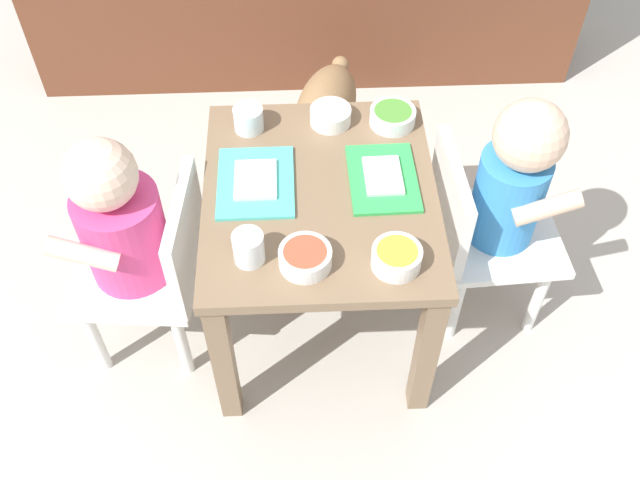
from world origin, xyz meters
name	(u,v)px	position (x,y,z in m)	size (l,w,h in m)	color
ground_plane	(320,313)	(0.00, 0.00, 0.00)	(7.00, 7.00, 0.00)	#B2ADA3
dining_table	(320,219)	(0.00, 0.00, 0.37)	(0.49, 0.57, 0.45)	#7A6047
seated_child_left	(128,230)	(-0.40, -0.04, 0.39)	(0.30, 0.30, 0.63)	white
seated_child_right	(505,191)	(0.40, 0.03, 0.40)	(0.30, 0.30, 0.63)	white
dog	(322,115)	(0.03, 0.52, 0.21)	(0.25, 0.43, 0.32)	olive
food_tray_left	(256,182)	(-0.13, 0.03, 0.46)	(0.16, 0.21, 0.02)	#4CC6BC
food_tray_right	(383,178)	(0.13, 0.03, 0.46)	(0.15, 0.20, 0.02)	green
water_cup_left	(249,120)	(-0.15, 0.20, 0.47)	(0.07, 0.07, 0.06)	white
water_cup_right	(249,249)	(-0.14, -0.17, 0.48)	(0.06, 0.06, 0.07)	white
cereal_bowl_left_side	(305,257)	(-0.04, -0.19, 0.47)	(0.10, 0.10, 0.04)	white
veggie_bowl_near	(397,257)	(0.14, -0.20, 0.47)	(0.10, 0.10, 0.04)	white
veggie_bowl_far	(393,116)	(0.17, 0.21, 0.47)	(0.10, 0.10, 0.04)	white
cereal_bowl_right_side	(331,115)	(0.03, 0.22, 0.47)	(0.09, 0.09, 0.04)	white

